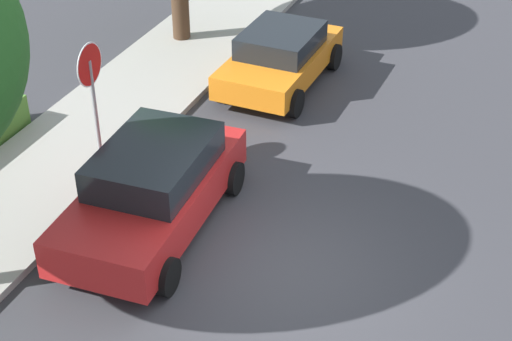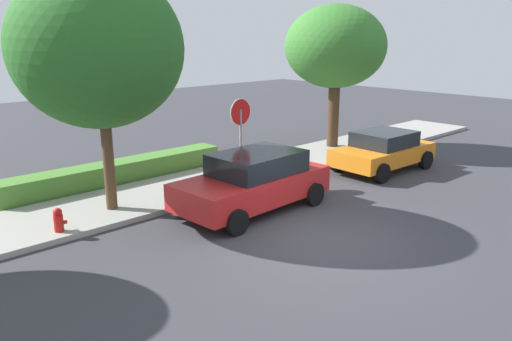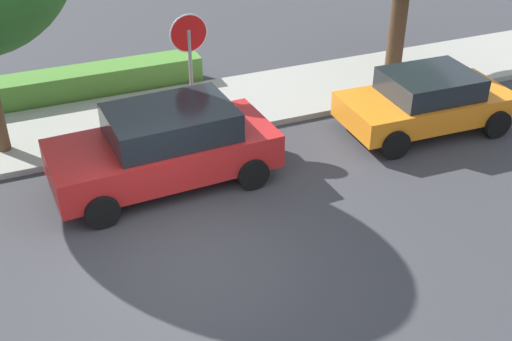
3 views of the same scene
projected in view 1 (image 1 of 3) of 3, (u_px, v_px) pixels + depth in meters
name	position (u px, v px, depth m)	size (l,w,h in m)	color
ground_plane	(281.00, 269.00, 13.05)	(60.00, 60.00, 0.00)	#38383D
sidewalk_curb	(20.00, 197.00, 14.65)	(32.00, 2.81, 0.14)	#9E9B93
stop_sign	(92.00, 86.00, 14.44)	(0.83, 0.08, 2.76)	gray
parked_car_red	(153.00, 188.00, 13.61)	(4.44, 2.27, 1.57)	red
parked_car_orange	(280.00, 56.00, 18.31)	(3.90, 2.13, 1.37)	orange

